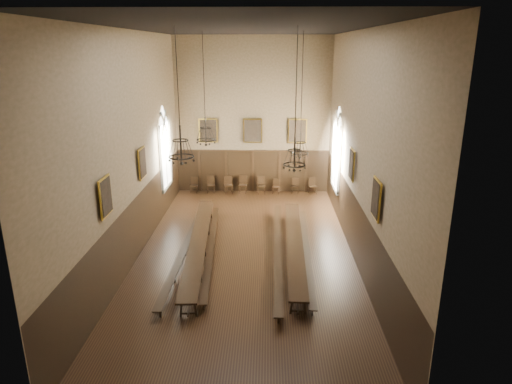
{
  "coord_description": "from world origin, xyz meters",
  "views": [
    {
      "loc": [
        0.89,
        -17.44,
        8.33
      ],
      "look_at": [
        0.39,
        1.5,
        2.31
      ],
      "focal_mm": 32.0,
      "sensor_mm": 36.0,
      "label": 1
    }
  ],
  "objects_px": {
    "chair_5": "(276,189)",
    "chair_0": "(194,188)",
    "table_right": "(294,249)",
    "chandelier_front_right": "(294,155)",
    "chandelier_front_left": "(181,149)",
    "table_left": "(199,248)",
    "bench_left_inner": "(211,248)",
    "chair_3": "(243,188)",
    "chandelier_back_right": "(300,144)",
    "chair_1": "(211,188)",
    "bench_right_inner": "(278,251)",
    "chair_4": "(261,188)",
    "chair_7": "(313,189)",
    "chandelier_back_left": "(206,133)",
    "chair_2": "(229,188)",
    "bench_right_outer": "(306,253)",
    "bench_left_outer": "(185,249)"
  },
  "relations": [
    {
      "from": "chair_5",
      "to": "chandelier_back_left",
      "type": "height_order",
      "value": "chandelier_back_left"
    },
    {
      "from": "chandelier_front_left",
      "to": "chair_1",
      "type": "bearing_deg",
      "value": 92.24
    },
    {
      "from": "chair_0",
      "to": "chair_4",
      "type": "xyz_separation_m",
      "value": [
        4.03,
        -0.09,
        0.03
      ]
    },
    {
      "from": "bench_left_inner",
      "to": "chair_5",
      "type": "bearing_deg",
      "value": 71.31
    },
    {
      "from": "chair_2",
      "to": "chandelier_back_right",
      "type": "height_order",
      "value": "chandelier_back_right"
    },
    {
      "from": "table_right",
      "to": "bench_left_outer",
      "type": "xyz_separation_m",
      "value": [
        -4.54,
        0.04,
        -0.08
      ]
    },
    {
      "from": "table_right",
      "to": "chandelier_front_right",
      "type": "distance_m",
      "value": 4.97
    },
    {
      "from": "chair_3",
      "to": "chandelier_back_right",
      "type": "height_order",
      "value": "chandelier_back_right"
    },
    {
      "from": "chair_4",
      "to": "chandelier_back_right",
      "type": "xyz_separation_m",
      "value": [
        1.83,
        -5.7,
        3.86
      ]
    },
    {
      "from": "chair_5",
      "to": "chair_3",
      "type": "bearing_deg",
      "value": -172.63
    },
    {
      "from": "bench_right_inner",
      "to": "table_right",
      "type": "bearing_deg",
      "value": 1.12
    },
    {
      "from": "chair_1",
      "to": "table_right",
      "type": "bearing_deg",
      "value": -67.4
    },
    {
      "from": "bench_left_outer",
      "to": "bench_right_inner",
      "type": "height_order",
      "value": "bench_right_inner"
    },
    {
      "from": "chair_4",
      "to": "chair_7",
      "type": "distance_m",
      "value": 3.06
    },
    {
      "from": "chair_7",
      "to": "chandelier_front_right",
      "type": "relative_size",
      "value": 0.21
    },
    {
      "from": "bench_right_outer",
      "to": "chandelier_front_left",
      "type": "relative_size",
      "value": 2.07
    },
    {
      "from": "table_left",
      "to": "chandelier_back_right",
      "type": "distance_m",
      "value": 6.43
    },
    {
      "from": "table_right",
      "to": "chair_2",
      "type": "xyz_separation_m",
      "value": [
        -3.45,
        8.62,
        -0.05
      ]
    },
    {
      "from": "table_left",
      "to": "chandelier_front_left",
      "type": "xyz_separation_m",
      "value": [
        -0.15,
        -2.08,
        4.64
      ]
    },
    {
      "from": "chair_3",
      "to": "chandelier_front_right",
      "type": "xyz_separation_m",
      "value": [
        2.39,
        -10.87,
        4.53
      ]
    },
    {
      "from": "table_right",
      "to": "chair_3",
      "type": "relative_size",
      "value": 9.05
    },
    {
      "from": "chair_1",
      "to": "chair_5",
      "type": "height_order",
      "value": "chair_1"
    },
    {
      "from": "chair_4",
      "to": "chair_5",
      "type": "distance_m",
      "value": 0.87
    },
    {
      "from": "chair_1",
      "to": "bench_right_inner",
      "type": "bearing_deg",
      "value": -71.04
    },
    {
      "from": "bench_left_outer",
      "to": "bench_right_outer",
      "type": "distance_m",
      "value": 5.03
    },
    {
      "from": "bench_left_inner",
      "to": "chair_3",
      "type": "height_order",
      "value": "chair_3"
    },
    {
      "from": "bench_right_outer",
      "to": "chair_3",
      "type": "height_order",
      "value": "chair_3"
    },
    {
      "from": "table_right",
      "to": "chandelier_front_right",
      "type": "relative_size",
      "value": 2.04
    },
    {
      "from": "chandelier_front_right",
      "to": "table_left",
      "type": "bearing_deg",
      "value": 150.24
    },
    {
      "from": "table_right",
      "to": "chair_0",
      "type": "xyz_separation_m",
      "value": [
        -5.53,
        8.71,
        -0.08
      ]
    },
    {
      "from": "table_left",
      "to": "bench_left_inner",
      "type": "distance_m",
      "value": 0.53
    },
    {
      "from": "bench_right_outer",
      "to": "bench_right_inner",
      "type": "bearing_deg",
      "value": 175.05
    },
    {
      "from": "table_left",
      "to": "chair_3",
      "type": "height_order",
      "value": "chair_3"
    },
    {
      "from": "chair_3",
      "to": "chandelier_back_right",
      "type": "relative_size",
      "value": 0.19
    },
    {
      "from": "table_right",
      "to": "chandelier_front_right",
      "type": "bearing_deg",
      "value": -95.95
    },
    {
      "from": "table_right",
      "to": "chair_1",
      "type": "distance_m",
      "value": 9.82
    },
    {
      "from": "chair_2",
      "to": "chandelier_back_right",
      "type": "xyz_separation_m",
      "value": [
        3.78,
        -5.69,
        3.86
      ]
    },
    {
      "from": "bench_left_inner",
      "to": "chair_7",
      "type": "relative_size",
      "value": 9.51
    },
    {
      "from": "bench_right_inner",
      "to": "chair_1",
      "type": "height_order",
      "value": "chair_1"
    },
    {
      "from": "chandelier_front_left",
      "to": "chair_5",
      "type": "bearing_deg",
      "value": 72.14
    },
    {
      "from": "bench_right_outer",
      "to": "chair_4",
      "type": "xyz_separation_m",
      "value": [
        -1.99,
        8.74,
        0.05
      ]
    },
    {
      "from": "chair_5",
      "to": "table_left",
      "type": "bearing_deg",
      "value": -101.83
    },
    {
      "from": "bench_left_inner",
      "to": "chair_3",
      "type": "xyz_separation_m",
      "value": [
        0.88,
        8.51,
        0.05
      ]
    },
    {
      "from": "table_right",
      "to": "chandelier_back_left",
      "type": "bearing_deg",
      "value": 143.06
    },
    {
      "from": "chair_5",
      "to": "chair_0",
      "type": "bearing_deg",
      "value": -171.53
    },
    {
      "from": "table_left",
      "to": "chair_5",
      "type": "height_order",
      "value": "chair_5"
    },
    {
      "from": "chair_2",
      "to": "bench_left_inner",
      "type": "bearing_deg",
      "value": -102.12
    },
    {
      "from": "table_left",
      "to": "chair_5",
      "type": "bearing_deg",
      "value": 69.07
    },
    {
      "from": "chair_2",
      "to": "chair_7",
      "type": "distance_m",
      "value": 5.01
    },
    {
      "from": "chair_0",
      "to": "chair_5",
      "type": "relative_size",
      "value": 1.08
    }
  ]
}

